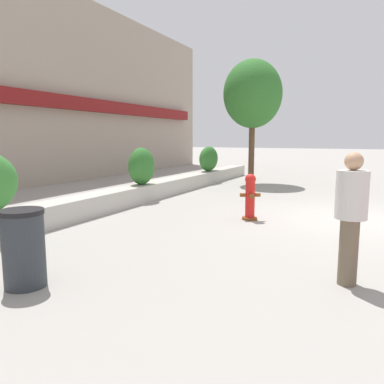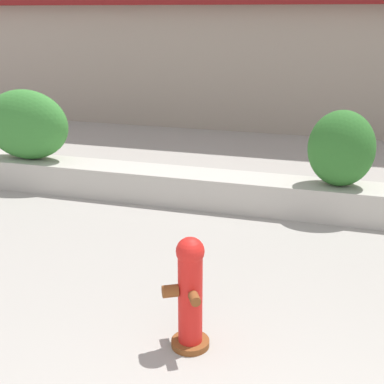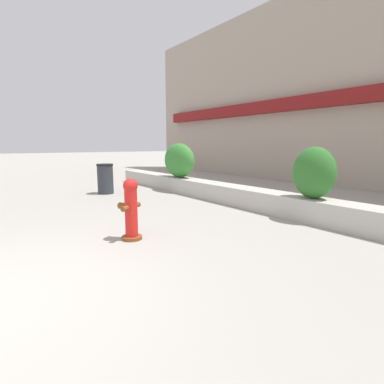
{
  "view_description": "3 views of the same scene",
  "coord_description": "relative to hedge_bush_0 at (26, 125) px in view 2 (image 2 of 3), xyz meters",
  "views": [
    {
      "loc": [
        -9.41,
        -0.26,
        1.91
      ],
      "look_at": [
        -1.12,
        3.75,
        0.57
      ],
      "focal_mm": 35.0,
      "sensor_mm": 36.0,
      "label": 1
    },
    {
      "loc": [
        0.15,
        -1.77,
        2.92
      ],
      "look_at": [
        -1.59,
        3.99,
        0.89
      ],
      "focal_mm": 50.0,
      "sensor_mm": 36.0,
      "label": 2
    },
    {
      "loc": [
        3.65,
        0.1,
        1.66
      ],
      "look_at": [
        -0.86,
        3.41,
        0.77
      ],
      "focal_mm": 28.0,
      "sensor_mm": 36.0,
      "label": 3
    }
  ],
  "objects": [
    {
      "name": "hedge_bush_0",
      "position": [
        0.0,
        0.0,
        0.0
      ],
      "size": [
        1.58,
        0.7,
        1.2
      ],
      "primitive_type": "ellipsoid",
      "color": "#387F33",
      "rests_on": "planter_wall_low"
    },
    {
      "name": "hedge_bush_1",
      "position": [
        5.2,
        0.0,
        -0.04
      ],
      "size": [
        0.95,
        0.7,
        1.11
      ],
      "primitive_type": "ellipsoid",
      "color": "#2D6B28",
      "rests_on": "planter_wall_low"
    },
    {
      "name": "fire_hydrant",
      "position": [
        4.07,
        -3.74,
        -0.55
      ],
      "size": [
        0.49,
        0.48,
        1.08
      ],
      "color": "brown",
      "rests_on": "ground"
    },
    {
      "name": "planter_wall_low",
      "position": [
        5.16,
        0.0,
        -0.85
      ],
      "size": [
        18.0,
        0.7,
        0.5
      ],
      "primitive_type": "cube",
      "color": "#B7B2A8",
      "rests_on": "ground"
    }
  ]
}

